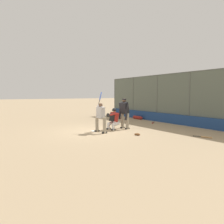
{
  "coord_description": "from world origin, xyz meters",
  "views": [
    {
      "loc": [
        -10.77,
        5.79,
        2.1
      ],
      "look_at": [
        -0.16,
        -1.0,
        1.05
      ],
      "focal_mm": 35.0,
      "sensor_mm": 36.0,
      "label": 1
    }
  ],
  "objects_px": {
    "fielding_glove_on_dirt": "(137,134)",
    "equipment_bag_dugout_side": "(138,118)",
    "catcher_behind_plate": "(113,118)",
    "umpire_home": "(124,112)",
    "batter_at_plate": "(101,116)",
    "spare_bat_third_base_side": "(123,119)",
    "spare_bat_near_backstop": "(153,123)",
    "spare_bat_by_padding": "(205,137)"
  },
  "relations": [
    {
      "from": "batter_at_plate",
      "to": "umpire_home",
      "type": "bearing_deg",
      "value": -84.34
    },
    {
      "from": "spare_bat_near_backstop",
      "to": "umpire_home",
      "type": "bearing_deg",
      "value": -21.0
    },
    {
      "from": "batter_at_plate",
      "to": "fielding_glove_on_dirt",
      "type": "bearing_deg",
      "value": -150.7
    },
    {
      "from": "spare_bat_third_base_side",
      "to": "equipment_bag_dugout_side",
      "type": "relative_size",
      "value": 0.81
    },
    {
      "from": "fielding_glove_on_dirt",
      "to": "catcher_behind_plate",
      "type": "bearing_deg",
      "value": 1.56
    },
    {
      "from": "batter_at_plate",
      "to": "spare_bat_third_base_side",
      "type": "height_order",
      "value": "batter_at_plate"
    },
    {
      "from": "spare_bat_third_base_side",
      "to": "equipment_bag_dugout_side",
      "type": "height_order",
      "value": "equipment_bag_dugout_side"
    },
    {
      "from": "catcher_behind_plate",
      "to": "spare_bat_near_backstop",
      "type": "height_order",
      "value": "catcher_behind_plate"
    },
    {
      "from": "spare_bat_by_padding",
      "to": "fielding_glove_on_dirt",
      "type": "distance_m",
      "value": 3.23
    },
    {
      "from": "fielding_glove_on_dirt",
      "to": "spare_bat_third_base_side",
      "type": "bearing_deg",
      "value": -29.17
    },
    {
      "from": "spare_bat_by_padding",
      "to": "batter_at_plate",
      "type": "bearing_deg",
      "value": -161.8
    },
    {
      "from": "catcher_behind_plate",
      "to": "fielding_glove_on_dirt",
      "type": "height_order",
      "value": "catcher_behind_plate"
    },
    {
      "from": "batter_at_plate",
      "to": "spare_bat_third_base_side",
      "type": "xyz_separation_m",
      "value": [
        4.33,
        -4.55,
        -0.85
      ]
    },
    {
      "from": "spare_bat_near_backstop",
      "to": "spare_bat_by_padding",
      "type": "distance_m",
      "value": 5.48
    },
    {
      "from": "batter_at_plate",
      "to": "catcher_behind_plate",
      "type": "height_order",
      "value": "batter_at_plate"
    },
    {
      "from": "fielding_glove_on_dirt",
      "to": "equipment_bag_dugout_side",
      "type": "distance_m",
      "value": 7.11
    },
    {
      "from": "catcher_behind_plate",
      "to": "spare_bat_by_padding",
      "type": "height_order",
      "value": "catcher_behind_plate"
    },
    {
      "from": "batter_at_plate",
      "to": "equipment_bag_dugout_side",
      "type": "height_order",
      "value": "batter_at_plate"
    },
    {
      "from": "spare_bat_third_base_side",
      "to": "fielding_glove_on_dirt",
      "type": "xyz_separation_m",
      "value": [
        -6.06,
        3.38,
        0.02
      ]
    },
    {
      "from": "catcher_behind_plate",
      "to": "fielding_glove_on_dirt",
      "type": "distance_m",
      "value": 2.27
    },
    {
      "from": "spare_bat_near_backstop",
      "to": "spare_bat_third_base_side",
      "type": "height_order",
      "value": "same"
    },
    {
      "from": "umpire_home",
      "to": "fielding_glove_on_dirt",
      "type": "bearing_deg",
      "value": 155.19
    },
    {
      "from": "catcher_behind_plate",
      "to": "fielding_glove_on_dirt",
      "type": "xyz_separation_m",
      "value": [
        -2.19,
        -0.06,
        -0.6
      ]
    },
    {
      "from": "spare_bat_third_base_side",
      "to": "equipment_bag_dugout_side",
      "type": "bearing_deg",
      "value": -111.39
    },
    {
      "from": "batter_at_plate",
      "to": "fielding_glove_on_dirt",
      "type": "height_order",
      "value": "batter_at_plate"
    },
    {
      "from": "spare_bat_third_base_side",
      "to": "equipment_bag_dugout_side",
      "type": "distance_m",
      "value": 1.25
    },
    {
      "from": "batter_at_plate",
      "to": "equipment_bag_dugout_side",
      "type": "xyz_separation_m",
      "value": [
        3.77,
        -5.66,
        -0.74
      ]
    },
    {
      "from": "umpire_home",
      "to": "spare_bat_by_padding",
      "type": "relative_size",
      "value": 2.21
    },
    {
      "from": "batter_at_plate",
      "to": "spare_bat_by_padding",
      "type": "height_order",
      "value": "batter_at_plate"
    },
    {
      "from": "catcher_behind_plate",
      "to": "spare_bat_third_base_side",
      "type": "relative_size",
      "value": 1.41
    },
    {
      "from": "batter_at_plate",
      "to": "spare_bat_by_padding",
      "type": "distance_m",
      "value": 5.35
    },
    {
      "from": "batter_at_plate",
      "to": "spare_bat_by_padding",
      "type": "xyz_separation_m",
      "value": [
        -3.96,
        -3.5,
        -0.85
      ]
    },
    {
      "from": "catcher_behind_plate",
      "to": "umpire_home",
      "type": "bearing_deg",
      "value": -107.78
    },
    {
      "from": "catcher_behind_plate",
      "to": "umpire_home",
      "type": "height_order",
      "value": "umpire_home"
    },
    {
      "from": "spare_bat_by_padding",
      "to": "equipment_bag_dugout_side",
      "type": "distance_m",
      "value": 8.02
    },
    {
      "from": "spare_bat_near_backstop",
      "to": "equipment_bag_dugout_side",
      "type": "relative_size",
      "value": 0.66
    },
    {
      "from": "spare_bat_by_padding",
      "to": "spare_bat_third_base_side",
      "type": "relative_size",
      "value": 0.92
    },
    {
      "from": "batter_at_plate",
      "to": "spare_bat_near_backstop",
      "type": "xyz_separation_m",
      "value": [
        1.29,
        -5.07,
        -0.85
      ]
    },
    {
      "from": "catcher_behind_plate",
      "to": "umpire_home",
      "type": "distance_m",
      "value": 0.8
    },
    {
      "from": "batter_at_plate",
      "to": "fielding_glove_on_dirt",
      "type": "xyz_separation_m",
      "value": [
        -1.73,
        -1.16,
        -0.82
      ]
    },
    {
      "from": "spare_bat_third_base_side",
      "to": "fielding_glove_on_dirt",
      "type": "distance_m",
      "value": 6.94
    },
    {
      "from": "batter_at_plate",
      "to": "catcher_behind_plate",
      "type": "xyz_separation_m",
      "value": [
        0.46,
        -1.1,
        -0.22
      ]
    }
  ]
}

